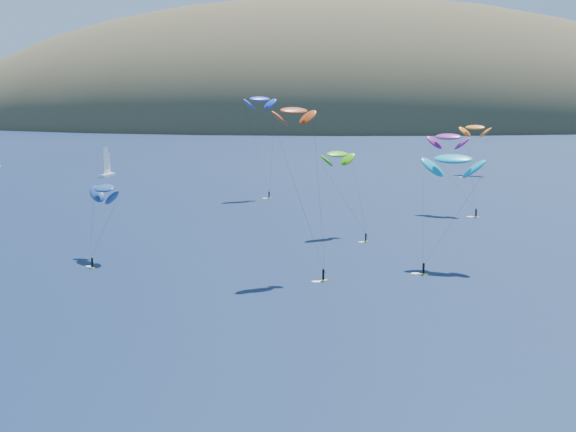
{
  "coord_description": "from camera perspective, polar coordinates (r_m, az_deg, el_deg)",
  "views": [
    {
      "loc": [
        9.7,
        -47.72,
        30.42
      ],
      "look_at": [
        4.68,
        80.0,
        9.0
      ],
      "focal_mm": 50.0,
      "sensor_mm": 36.0,
      "label": 1
    }
  ],
  "objects": [
    {
      "name": "kitesurfer_5",
      "position": [
        135.92,
        11.66,
        3.99
      ],
      "size": [
        11.68,
        12.26,
        20.59
      ],
      "rotation": [
        0.0,
        0.0,
        -0.35
      ],
      "color": "yellow",
      "rests_on": "ground"
    },
    {
      "name": "sailboat",
      "position": [
        268.54,
        -12.72,
        2.97
      ],
      "size": [
        9.06,
        7.81,
        10.93
      ],
      "rotation": [
        0.0,
        0.0,
        -0.21
      ],
      "color": "white",
      "rests_on": "ground"
    },
    {
      "name": "kitesurfer_9",
      "position": [
        125.99,
        0.43,
        7.45
      ],
      "size": [
        9.55,
        9.18,
        28.08
      ],
      "rotation": [
        0.0,
        0.0,
        0.58
      ],
      "color": "yellow",
      "rests_on": "ground"
    },
    {
      "name": "kitesurfer_6",
      "position": [
        191.63,
        11.34,
        5.54
      ],
      "size": [
        11.62,
        12.15,
        20.46
      ],
      "rotation": [
        0.0,
        0.0,
        -0.41
      ],
      "color": "yellow",
      "rests_on": "ground"
    },
    {
      "name": "island",
      "position": [
        612.18,
        5.05,
        5.62
      ],
      "size": [
        730.0,
        300.0,
        210.0
      ],
      "color": "#3D3526",
      "rests_on": "ground"
    },
    {
      "name": "kitesurfer_11",
      "position": [
        274.3,
        13.16,
        6.15
      ],
      "size": [
        11.21,
        15.44,
        18.4
      ],
      "rotation": [
        0.0,
        0.0,
        -0.51
      ],
      "color": "yellow",
      "rests_on": "ground"
    },
    {
      "name": "kitesurfer_10",
      "position": [
        142.72,
        -12.94,
        1.93
      ],
      "size": [
        8.57,
        13.78,
        14.59
      ],
      "rotation": [
        0.0,
        0.0,
        -0.88
      ],
      "color": "yellow",
      "rests_on": "ground"
    },
    {
      "name": "kitesurfer_3",
      "position": [
        160.71,
        3.55,
        4.4
      ],
      "size": [
        10.26,
        12.35,
        18.36
      ],
      "rotation": [
        0.0,
        0.0,
        0.64
      ],
      "color": "yellow",
      "rests_on": "ground"
    },
    {
      "name": "kitesurfer_4",
      "position": [
        213.84,
        -2.02,
        8.31
      ],
      "size": [
        9.72,
        8.14,
        28.47
      ],
      "rotation": [
        0.0,
        0.0,
        0.53
      ],
      "color": "yellow",
      "rests_on": "ground"
    }
  ]
}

